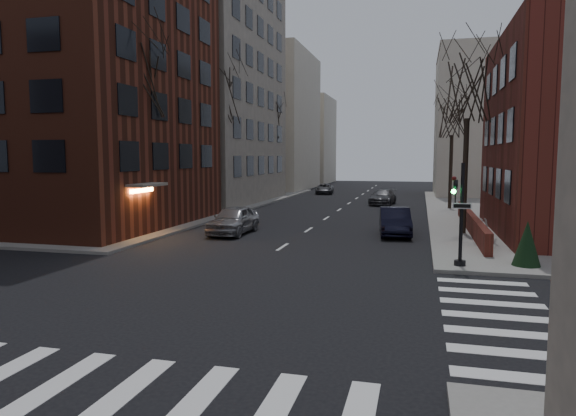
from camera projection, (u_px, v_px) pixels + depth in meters
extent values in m
plane|color=black|center=(163.00, 326.00, 13.39)|extent=(160.00, 160.00, 0.00)
cube|color=gray|center=(41.00, 201.00, 49.49)|extent=(44.00, 44.00, 0.15)
cube|color=#612A1B|center=(63.00, 83.00, 32.23)|extent=(15.00, 15.00, 18.00)
cube|color=#9F9283|center=(171.00, 55.00, 48.96)|extent=(18.00, 18.00, 28.00)
cube|color=maroon|center=(471.00, 222.00, 29.32)|extent=(0.35, 16.00, 1.00)
cube|color=beige|center=(258.00, 122.00, 69.19)|extent=(14.00, 16.00, 18.00)
cube|color=beige|center=(501.00, 124.00, 57.02)|extent=(14.00, 14.00, 16.00)
cube|color=beige|center=(301.00, 140.00, 85.28)|extent=(10.00, 12.00, 14.00)
cylinder|color=black|center=(461.00, 215.00, 19.85)|extent=(0.14, 0.14, 4.00)
cylinder|color=black|center=(460.00, 263.00, 20.05)|extent=(0.44, 0.44, 0.20)
imported|color=black|center=(455.00, 193.00, 19.83)|extent=(0.16, 0.20, 1.00)
sphere|color=#19FF4C|center=(454.00, 191.00, 19.80)|extent=(0.18, 0.18, 0.18)
cube|color=white|center=(462.00, 206.00, 19.70)|extent=(0.70, 0.03, 0.22)
cylinder|color=#2D231C|center=(140.00, 173.00, 28.71)|extent=(0.28, 0.28, 6.65)
cylinder|color=#2D231C|center=(221.00, 166.00, 40.26)|extent=(0.28, 0.28, 7.00)
cylinder|color=#2D231C|center=(271.00, 167.00, 53.78)|extent=(0.28, 0.28, 6.30)
cylinder|color=#2D231C|center=(465.00, 176.00, 28.21)|extent=(0.28, 0.28, 6.30)
cylinder|color=#2D231C|center=(451.00, 172.00, 41.71)|extent=(0.28, 0.28, 5.95)
cylinder|color=black|center=(207.00, 174.00, 36.30)|extent=(0.12, 0.12, 6.00)
sphere|color=#FFA54C|center=(207.00, 130.00, 35.99)|extent=(0.36, 0.36, 0.36)
cylinder|color=black|center=(281.00, 168.00, 55.57)|extent=(0.12, 0.12, 6.00)
sphere|color=#FFA54C|center=(281.00, 139.00, 55.26)|extent=(0.36, 0.36, 0.36)
imported|color=black|center=(395.00, 222.00, 28.65)|extent=(2.08, 4.79, 1.53)
imported|color=gray|center=(234.00, 220.00, 29.14)|extent=(1.91, 4.72, 1.61)
imported|color=#393A3E|center=(383.00, 197.00, 46.71)|extent=(2.46, 4.93, 1.38)
imported|color=#434448|center=(325.00, 189.00, 60.11)|extent=(2.45, 4.46, 1.18)
cube|color=white|center=(483.00, 228.00, 27.23)|extent=(0.44, 0.60, 0.95)
cone|color=black|center=(527.00, 243.00, 19.92)|extent=(1.27, 1.27, 1.77)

